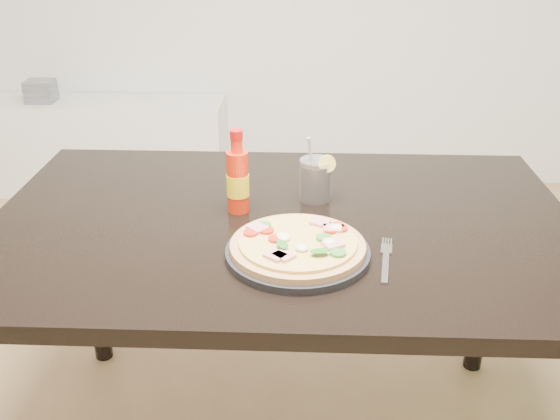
{
  "coord_description": "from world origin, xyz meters",
  "views": [
    {
      "loc": [
        0.34,
        -1.11,
        1.42
      ],
      "look_at": [
        0.29,
        0.1,
        0.83
      ],
      "focal_mm": 40.0,
      "sensor_mm": 36.0,
      "label": 1
    }
  ],
  "objects_px": {
    "fork": "(386,258)",
    "dining_table": "(282,249)",
    "cola_cup": "(316,180)",
    "plate": "(298,252)",
    "hot_sauce_bottle": "(238,180)",
    "pizza": "(298,244)",
    "media_console": "(96,146)"
  },
  "relations": [
    {
      "from": "fork",
      "to": "dining_table",
      "type": "bearing_deg",
      "value": 148.83
    },
    {
      "from": "dining_table",
      "to": "cola_cup",
      "type": "height_order",
      "value": "cola_cup"
    },
    {
      "from": "plate",
      "to": "cola_cup",
      "type": "height_order",
      "value": "cola_cup"
    },
    {
      "from": "plate",
      "to": "hot_sauce_bottle",
      "type": "relative_size",
      "value": 1.49
    },
    {
      "from": "pizza",
      "to": "hot_sauce_bottle",
      "type": "xyz_separation_m",
      "value": [
        -0.15,
        0.21,
        0.05
      ]
    },
    {
      "from": "pizza",
      "to": "hot_sauce_bottle",
      "type": "height_order",
      "value": "hot_sauce_bottle"
    },
    {
      "from": "plate",
      "to": "cola_cup",
      "type": "distance_m",
      "value": 0.3
    },
    {
      "from": "dining_table",
      "to": "pizza",
      "type": "height_order",
      "value": "pizza"
    },
    {
      "from": "plate",
      "to": "cola_cup",
      "type": "bearing_deg",
      "value": 82.13
    },
    {
      "from": "cola_cup",
      "to": "fork",
      "type": "xyz_separation_m",
      "value": [
        0.15,
        -0.3,
        -0.05
      ]
    },
    {
      "from": "pizza",
      "to": "hot_sauce_bottle",
      "type": "bearing_deg",
      "value": 124.77
    },
    {
      "from": "pizza",
      "to": "cola_cup",
      "type": "distance_m",
      "value": 0.29
    },
    {
      "from": "plate",
      "to": "fork",
      "type": "bearing_deg",
      "value": -2.48
    },
    {
      "from": "pizza",
      "to": "cola_cup",
      "type": "bearing_deg",
      "value": 82.32
    },
    {
      "from": "pizza",
      "to": "media_console",
      "type": "relative_size",
      "value": 0.21
    },
    {
      "from": "dining_table",
      "to": "pizza",
      "type": "xyz_separation_m",
      "value": [
        0.04,
        -0.18,
        0.11
      ]
    },
    {
      "from": "cola_cup",
      "to": "media_console",
      "type": "height_order",
      "value": "cola_cup"
    },
    {
      "from": "pizza",
      "to": "fork",
      "type": "xyz_separation_m",
      "value": [
        0.19,
        -0.01,
        -0.02
      ]
    },
    {
      "from": "cola_cup",
      "to": "hot_sauce_bottle",
      "type": "bearing_deg",
      "value": -158.03
    },
    {
      "from": "pizza",
      "to": "cola_cup",
      "type": "relative_size",
      "value": 1.66
    },
    {
      "from": "dining_table",
      "to": "hot_sauce_bottle",
      "type": "bearing_deg",
      "value": 160.6
    },
    {
      "from": "hot_sauce_bottle",
      "to": "media_console",
      "type": "xyz_separation_m",
      "value": [
        -0.98,
        1.81,
        -0.58
      ]
    },
    {
      "from": "dining_table",
      "to": "pizza",
      "type": "distance_m",
      "value": 0.21
    },
    {
      "from": "dining_table",
      "to": "plate",
      "type": "distance_m",
      "value": 0.2
    },
    {
      "from": "cola_cup",
      "to": "plate",
      "type": "bearing_deg",
      "value": -97.87
    },
    {
      "from": "dining_table",
      "to": "hot_sauce_bottle",
      "type": "xyz_separation_m",
      "value": [
        -0.11,
        0.04,
        0.17
      ]
    },
    {
      "from": "plate",
      "to": "fork",
      "type": "distance_m",
      "value": 0.19
    },
    {
      "from": "dining_table",
      "to": "media_console",
      "type": "height_order",
      "value": "dining_table"
    },
    {
      "from": "fork",
      "to": "media_console",
      "type": "bearing_deg",
      "value": 131.05
    },
    {
      "from": "media_console",
      "to": "hot_sauce_bottle",
      "type": "bearing_deg",
      "value": -61.53
    },
    {
      "from": "pizza",
      "to": "media_console",
      "type": "distance_m",
      "value": 2.38
    },
    {
      "from": "hot_sauce_bottle",
      "to": "cola_cup",
      "type": "height_order",
      "value": "hot_sauce_bottle"
    }
  ]
}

